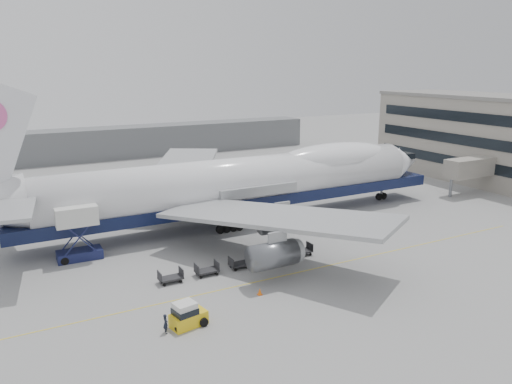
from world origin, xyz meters
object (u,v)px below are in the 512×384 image
baggage_tug (187,316)px  ground_worker (166,324)px  catering_truck (77,229)px  airliner (244,181)px

baggage_tug → ground_worker: bearing=174.9°
catering_truck → baggage_tug: bearing=-74.0°
catering_truck → baggage_tug: size_ratio=1.92×
baggage_tug → ground_worker: baggage_tug is taller
catering_truck → baggage_tug: catering_truck is taller
catering_truck → ground_worker: size_ratio=3.75×
airliner → baggage_tug: airliner is taller
baggage_tug → ground_worker: 1.89m
airliner → baggage_tug: size_ratio=21.33×
baggage_tug → airliner: bearing=43.0°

